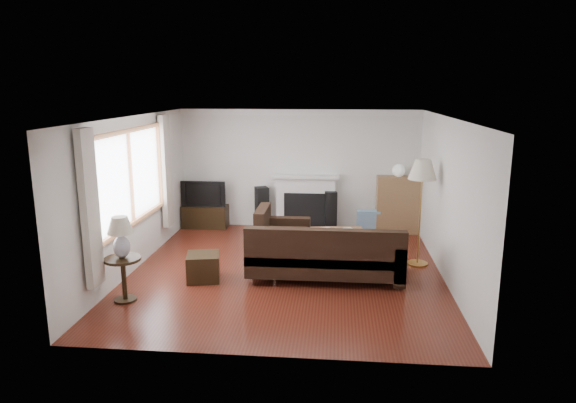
# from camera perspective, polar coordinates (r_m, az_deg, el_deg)

# --- Properties ---
(room) EXTENTS (5.10, 5.60, 2.54)m
(room) POSITION_cam_1_polar(r_m,az_deg,el_deg) (8.15, -0.20, 0.57)
(room) COLOR #541D12
(room) RESTS_ON ground
(window) EXTENTS (0.12, 2.74, 1.54)m
(window) POSITION_cam_1_polar(r_m,az_deg,el_deg) (8.50, -17.02, 2.57)
(window) COLOR brown
(window) RESTS_ON room
(curtain_near) EXTENTS (0.10, 0.35, 2.10)m
(curtain_near) POSITION_cam_1_polar(r_m,az_deg,el_deg) (7.16, -21.15, -0.79)
(curtain_near) COLOR beige
(curtain_near) RESTS_ON room
(curtain_far) EXTENTS (0.10, 0.35, 2.10)m
(curtain_far) POSITION_cam_1_polar(r_m,az_deg,el_deg) (9.91, -13.39, 3.27)
(curtain_far) COLOR beige
(curtain_far) RESTS_ON room
(fireplace) EXTENTS (1.40, 0.26, 1.15)m
(fireplace) POSITION_cam_1_polar(r_m,az_deg,el_deg) (10.86, 1.97, -0.02)
(fireplace) COLOR white
(fireplace) RESTS_ON room
(tv_stand) EXTENTS (0.96, 0.43, 0.48)m
(tv_stand) POSITION_cam_1_polar(r_m,az_deg,el_deg) (11.13, -9.17, -1.64)
(tv_stand) COLOR black
(tv_stand) RESTS_ON ground
(television) EXTENTS (0.95, 0.12, 0.55)m
(television) POSITION_cam_1_polar(r_m,az_deg,el_deg) (11.02, -9.26, 0.94)
(television) COLOR black
(television) RESTS_ON tv_stand
(speaker_left) EXTENTS (0.35, 0.37, 0.89)m
(speaker_left) POSITION_cam_1_polar(r_m,az_deg,el_deg) (10.88, -2.91, -0.71)
(speaker_left) COLOR black
(speaker_left) RESTS_ON ground
(speaker_right) EXTENTS (0.28, 0.32, 0.83)m
(speaker_right) POSITION_cam_1_polar(r_m,az_deg,el_deg) (10.79, 4.73, -1.02)
(speaker_right) COLOR black
(speaker_right) RESTS_ON ground
(bookshelf) EXTENTS (0.85, 0.40, 1.16)m
(bookshelf) POSITION_cam_1_polar(r_m,az_deg,el_deg) (10.79, 12.03, -0.34)
(bookshelf) COLOR olive
(bookshelf) RESTS_ON ground
(globe_lamp) EXTENTS (0.25, 0.25, 0.25)m
(globe_lamp) POSITION_cam_1_polar(r_m,az_deg,el_deg) (10.66, 12.20, 3.38)
(globe_lamp) COLOR white
(globe_lamp) RESTS_ON bookshelf
(sectional_sofa) EXTENTS (2.61, 1.91, 0.84)m
(sectional_sofa) POSITION_cam_1_polar(r_m,az_deg,el_deg) (8.07, 4.13, -5.70)
(sectional_sofa) COLOR black
(sectional_sofa) RESTS_ON ground
(coffee_table) EXTENTS (1.03, 0.66, 0.38)m
(coffee_table) POSITION_cam_1_polar(r_m,az_deg,el_deg) (9.55, 5.47, -4.25)
(coffee_table) COLOR #8B6042
(coffee_table) RESTS_ON ground
(footstool) EXTENTS (0.58, 0.58, 0.42)m
(footstool) POSITION_cam_1_polar(r_m,az_deg,el_deg) (8.17, -9.40, -7.18)
(footstool) COLOR black
(footstool) RESTS_ON ground
(floor_lamp) EXTENTS (0.56, 0.56, 1.81)m
(floor_lamp) POSITION_cam_1_polar(r_m,az_deg,el_deg) (8.81, 14.47, -1.25)
(floor_lamp) COLOR #BA8940
(floor_lamp) RESTS_ON ground
(side_table) EXTENTS (0.51, 0.51, 0.64)m
(side_table) POSITION_cam_1_polar(r_m,az_deg,el_deg) (7.63, -17.76, -8.23)
(side_table) COLOR black
(side_table) RESTS_ON ground
(table_lamp) EXTENTS (0.36, 0.36, 0.58)m
(table_lamp) POSITION_cam_1_polar(r_m,az_deg,el_deg) (7.44, -18.08, -3.84)
(table_lamp) COLOR silver
(table_lamp) RESTS_ON side_table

